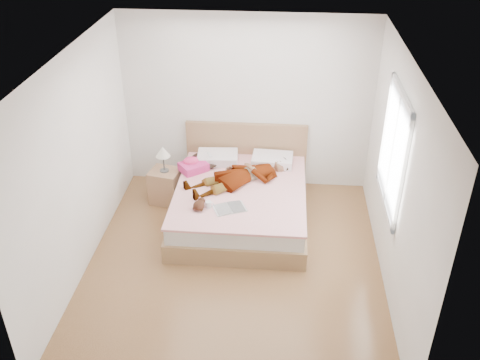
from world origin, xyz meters
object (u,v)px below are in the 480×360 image
Objects in this scene: bed at (241,199)px; magazine at (230,208)px; towel at (193,165)px; coffee_mug at (209,204)px; plush_toy at (199,205)px; phone at (210,154)px; woman at (242,173)px; nightstand at (166,184)px.

magazine is (-0.10, -0.59, 0.24)m from bed.
bed reaches higher than towel.
coffee_mug is (-0.36, -0.58, 0.28)m from bed.
phone is at bearing 91.31° from plush_toy.
woman is 19.10× the size of phone.
coffee_mug is (0.14, -1.12, -0.12)m from phone.
coffee_mug is at bearing -69.12° from towel.
phone is 0.76× the size of coffee_mug.
nightstand is (-0.62, -0.24, -0.38)m from phone.
coffee_mug is at bearing -49.13° from nightstand.
plush_toy reaches higher than coffee_mug.
woman is at bearing -8.01° from nightstand.
bed is at bearing 52.50° from plush_toy.
towel is 4.17× the size of coffee_mug.
phone is at bearing -162.97° from woman.
woman is at bearing 82.69° from magazine.
towel is (-0.72, 0.35, 0.31)m from bed.
plush_toy is at bearing -158.60° from coffee_mug.
bed is 0.86m from towel.
plush_toy is (-0.48, -0.62, 0.30)m from bed.
woman is 1.18m from nightstand.
nightstand is (-0.40, -0.05, -0.29)m from towel.
woman reaches higher than magazine.
towel is 0.50m from nightstand.
coffee_mug reaches higher than magazine.
woman is at bearing 91.35° from bed.
towel reaches higher than coffee_mug.
towel reaches higher than plush_toy.
towel is at bearing 123.59° from magazine.
bed is (0.50, -0.54, -0.39)m from phone.
bed reaches higher than coffee_mug.
woman reaches higher than coffee_mug.
nightstand is at bearing 165.15° from bed.
bed is 18.68× the size of coffee_mug.
woman is at bearing 63.27° from coffee_mug.
nightstand is at bearing 167.08° from phone.
coffee_mug is 0.13× the size of nightstand.
magazine is at bearing -40.81° from nightstand.
plush_toy is at bearing -174.96° from magazine.
phone is at bearing 109.82° from magazine.
nightstand is (-1.03, 0.89, -0.22)m from magazine.
plush_toy is at bearing -127.50° from bed.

